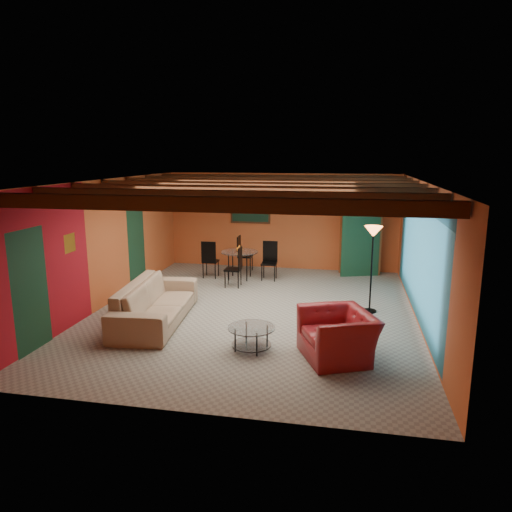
% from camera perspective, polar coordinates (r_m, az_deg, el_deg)
% --- Properties ---
extents(room, '(6.52, 8.01, 2.71)m').
position_cam_1_polar(room, '(9.51, -0.10, 7.03)').
color(room, gray).
rests_on(room, ground).
extents(sofa, '(1.32, 2.80, 0.79)m').
position_cam_1_polar(sofa, '(9.44, -11.96, -5.46)').
color(sofa, '#94785F').
rests_on(sofa, ground).
extents(armchair, '(1.41, 1.49, 0.77)m').
position_cam_1_polar(armchair, '(7.76, 9.81, -9.40)').
color(armchair, maroon).
rests_on(armchair, ground).
extents(coffee_table, '(0.97, 0.97, 0.41)m').
position_cam_1_polar(coffee_table, '(8.02, -0.56, -9.87)').
color(coffee_table, white).
rests_on(coffee_table, ground).
extents(dining_table, '(1.97, 1.97, 1.01)m').
position_cam_1_polar(dining_table, '(12.39, -2.00, -0.46)').
color(dining_table, silver).
rests_on(dining_table, ground).
extents(armoire, '(1.11, 0.78, 1.76)m').
position_cam_1_polar(armoire, '(13.10, 12.48, 1.63)').
color(armoire, brown).
rests_on(armoire, ground).
extents(floor_lamp, '(0.41, 0.41, 1.81)m').
position_cam_1_polar(floor_lamp, '(9.96, 13.76, -1.58)').
color(floor_lamp, black).
rests_on(floor_lamp, ground).
extents(ceiling_fan, '(1.50, 1.50, 0.44)m').
position_cam_1_polar(ceiling_fan, '(9.41, -0.24, 6.97)').
color(ceiling_fan, '#472614').
rests_on(ceiling_fan, ceiling).
extents(painting, '(1.05, 0.03, 0.65)m').
position_cam_1_polar(painting, '(13.52, -0.69, 5.54)').
color(painting, black).
rests_on(painting, wall_back).
extents(potted_plant, '(0.40, 0.35, 0.44)m').
position_cam_1_polar(potted_plant, '(12.95, 12.70, 6.41)').
color(potted_plant, '#26661E').
rests_on(potted_plant, armoire).
extents(vase, '(0.19, 0.19, 0.18)m').
position_cam_1_polar(vase, '(12.27, -2.02, 2.23)').
color(vase, orange).
rests_on(vase, dining_table).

